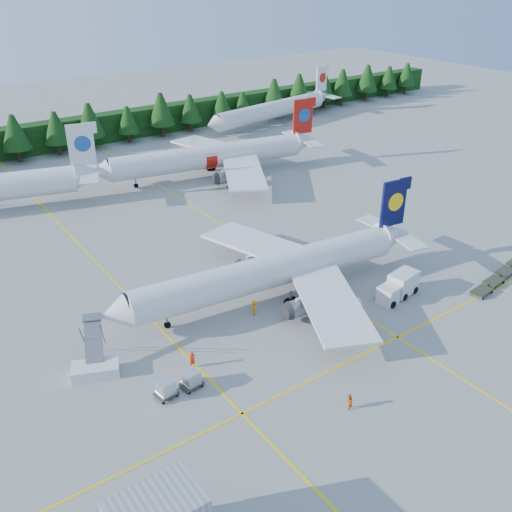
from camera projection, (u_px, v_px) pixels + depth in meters
ground at (318, 329)px, 62.07m from camera, size 320.00×320.00×0.00m
taxi_stripe_a at (123, 290)px, 69.42m from camera, size 0.25×120.00×0.01m
taxi_stripe_b at (257, 248)px, 79.62m from camera, size 0.25×120.00×0.01m
taxi_stripe_cross at (357, 357)px, 57.72m from camera, size 80.00×0.25×0.01m
treeline_hedge at (65, 134)px, 120.10m from camera, size 220.00×4.00×6.00m
airliner_navy at (263, 274)px, 65.99m from camera, size 39.63×32.46×11.53m
airliner_red at (204, 158)px, 103.62m from camera, size 42.31×34.53×12.38m
airliner_far_right at (268, 111)px, 135.67m from camera, size 40.04×10.12×11.71m
airstairs at (95, 365)px, 55.23m from camera, size 5.27×6.85×4.05m
service_truck at (398, 287)px, 67.39m from camera, size 6.16×3.04×2.85m
dolly_train at (506, 271)px, 72.60m from camera, size 16.00×4.33×0.16m
uld_pair at (179, 383)px, 52.65m from camera, size 4.72×1.91×1.53m
crew_a at (192, 360)px, 55.92m from camera, size 0.71×0.50×1.85m
crew_b at (349, 402)px, 50.81m from camera, size 0.92×0.83×1.55m
crew_c at (254, 308)px, 64.15m from camera, size 0.61×0.82×1.85m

